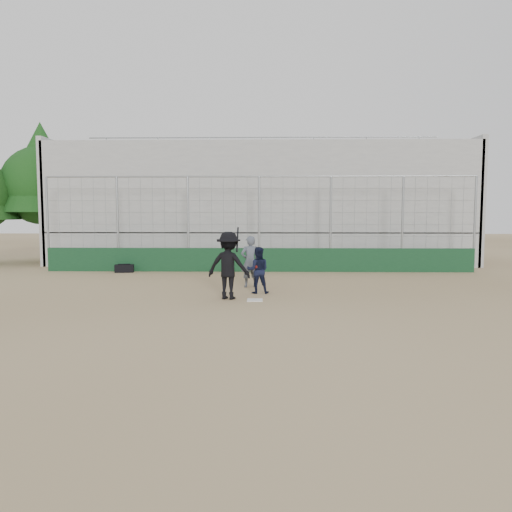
{
  "coord_description": "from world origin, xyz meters",
  "views": [
    {
      "loc": [
        0.36,
        -14.02,
        2.5
      ],
      "look_at": [
        0.0,
        1.4,
        1.15
      ],
      "focal_mm": 35.0,
      "sensor_mm": 36.0,
      "label": 1
    }
  ],
  "objects_px": {
    "umpire": "(250,264)",
    "equipment_bag": "(124,268)",
    "catcher_crouched": "(258,278)",
    "batter_at_plate": "(229,265)"
  },
  "relations": [
    {
      "from": "catcher_crouched",
      "to": "umpire",
      "type": "relative_size",
      "value": 0.64
    },
    {
      "from": "batter_at_plate",
      "to": "umpire",
      "type": "relative_size",
      "value": 1.34
    },
    {
      "from": "batter_at_plate",
      "to": "catcher_crouched",
      "type": "xyz_separation_m",
      "value": [
        0.83,
        0.99,
        -0.48
      ]
    },
    {
      "from": "batter_at_plate",
      "to": "equipment_bag",
      "type": "xyz_separation_m",
      "value": [
        -4.86,
        6.28,
        -0.81
      ]
    },
    {
      "from": "batter_at_plate",
      "to": "umpire",
      "type": "bearing_deg",
      "value": 77.05
    },
    {
      "from": "equipment_bag",
      "to": "umpire",
      "type": "bearing_deg",
      "value": -36.22
    },
    {
      "from": "batter_at_plate",
      "to": "umpire",
      "type": "height_order",
      "value": "batter_at_plate"
    },
    {
      "from": "umpire",
      "to": "equipment_bag",
      "type": "bearing_deg",
      "value": -52.51
    },
    {
      "from": "batter_at_plate",
      "to": "catcher_crouched",
      "type": "relative_size",
      "value": 2.08
    },
    {
      "from": "umpire",
      "to": "catcher_crouched",
      "type": "bearing_deg",
      "value": 86.04
    }
  ]
}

